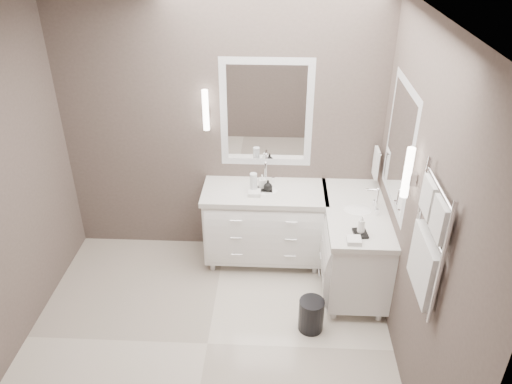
{
  "coord_description": "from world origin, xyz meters",
  "views": [
    {
      "loc": [
        0.57,
        -3.07,
        3.3
      ],
      "look_at": [
        0.39,
        0.7,
        1.13
      ],
      "focal_mm": 35.0,
      "sensor_mm": 36.0,
      "label": 1
    }
  ],
  "objects_px": {
    "towel_ladder": "(427,246)",
    "waste_bin": "(311,315)",
    "vanity_back": "(264,221)",
    "vanity_right": "(354,242)"
  },
  "relations": [
    {
      "from": "towel_ladder",
      "to": "vanity_back",
      "type": "bearing_deg",
      "value": 124.1
    },
    {
      "from": "towel_ladder",
      "to": "waste_bin",
      "type": "relative_size",
      "value": 2.87
    },
    {
      "from": "vanity_back",
      "to": "towel_ladder",
      "type": "relative_size",
      "value": 1.38
    },
    {
      "from": "waste_bin",
      "to": "vanity_back",
      "type": "bearing_deg",
      "value": 114.34
    },
    {
      "from": "vanity_right",
      "to": "towel_ladder",
      "type": "distance_m",
      "value": 1.6
    },
    {
      "from": "towel_ladder",
      "to": "waste_bin",
      "type": "xyz_separation_m",
      "value": [
        -0.65,
        0.63,
        -1.24
      ]
    },
    {
      "from": "waste_bin",
      "to": "vanity_right",
      "type": "bearing_deg",
      "value": 57.6
    },
    {
      "from": "vanity_back",
      "to": "towel_ladder",
      "type": "distance_m",
      "value": 2.16
    },
    {
      "from": "vanity_back",
      "to": "waste_bin",
      "type": "bearing_deg",
      "value": -65.66
    },
    {
      "from": "vanity_back",
      "to": "waste_bin",
      "type": "height_order",
      "value": "vanity_back"
    }
  ]
}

